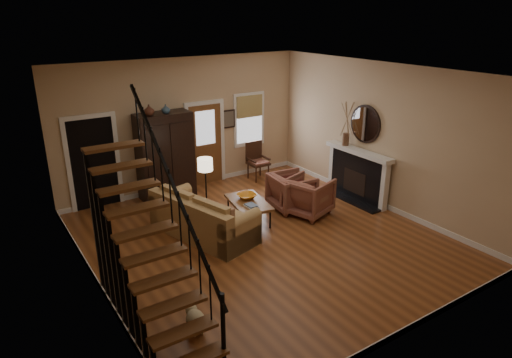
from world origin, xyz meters
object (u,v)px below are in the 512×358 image
armoire (165,156)px  coffee_table (248,211)px  floor_lamp (206,190)px  armchair_left (308,196)px  armchair_right (292,191)px  sofa (204,216)px  side_chair (258,161)px

armoire → coffee_table: 2.58m
armoire → floor_lamp: bearing=-83.6°
armchair_left → armchair_right: bearing=-2.0°
sofa → floor_lamp: (0.39, 0.62, 0.28)m
coffee_table → armchair_left: bearing=-18.2°
armoire → floor_lamp: armoire is taller
sofa → coffee_table: bearing=-12.1°
coffee_table → armchair_right: bearing=0.3°
coffee_table → armchair_right: (1.19, 0.01, 0.19)m
armoire → armchair_right: armoire is taller
coffee_table → floor_lamp: 1.03m
floor_lamp → side_chair: 2.81m
sofa → armchair_right: (2.31, 0.08, -0.00)m
armchair_left → floor_lamp: 2.29m
armchair_right → floor_lamp: (-1.92, 0.54, 0.29)m
armoire → floor_lamp: size_ratio=1.48×
sofa → floor_lamp: size_ratio=1.61×
sofa → armoire: bearing=69.5°
side_chair → floor_lamp: bearing=-147.3°
floor_lamp → armchair_left: bearing=-25.6°
sofa → armchair_right: size_ratio=2.46×
armchair_left → side_chair: bearing=-25.1°
sofa → coffee_table: sofa is taller
armchair_left → side_chair: (0.31, 2.49, 0.08)m
sofa → armchair_left: armchair_left is taller
coffee_table → armchair_left: 1.40m
armoire → coffee_table: bearing=-67.8°
armoire → side_chair: (2.55, -0.20, -0.54)m
armoire → armchair_left: size_ratio=2.24×
armchair_left → armchair_right: (-0.13, 0.44, -0.01)m
sofa → armchair_left: (2.44, -0.36, 0.00)m
armoire → side_chair: size_ratio=2.06×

